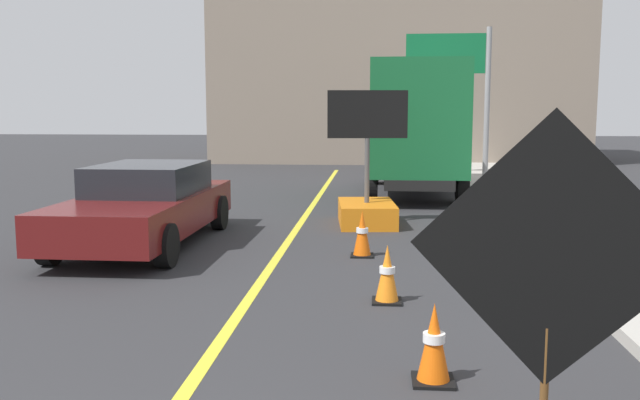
# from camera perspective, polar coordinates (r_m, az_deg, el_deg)

# --- Properties ---
(lane_center_stripe) EXTENTS (0.14, 36.00, 0.01)m
(lane_center_stripe) POSITION_cam_1_polar(r_m,az_deg,el_deg) (8.84, -5.63, -7.72)
(lane_center_stripe) COLOR yellow
(lane_center_stripe) RESTS_ON ground
(roadwork_sign) EXTENTS (1.59, 0.41, 2.33)m
(roadwork_sign) POSITION_cam_1_polar(r_m,az_deg,el_deg) (4.22, 18.51, -4.53)
(roadwork_sign) COLOR #593819
(roadwork_sign) RESTS_ON ground
(arrow_board_trailer) EXTENTS (1.60, 1.89, 2.70)m
(arrow_board_trailer) POSITION_cam_1_polar(r_m,az_deg,el_deg) (13.97, 3.89, -0.08)
(arrow_board_trailer) COLOR orange
(arrow_board_trailer) RESTS_ON ground
(box_truck) EXTENTS (2.54, 6.81, 3.51)m
(box_truck) POSITION_cam_1_polar(r_m,az_deg,el_deg) (19.01, 7.83, 6.10)
(box_truck) COLOR black
(box_truck) RESTS_ON ground
(pickup_car) EXTENTS (2.05, 5.01, 1.38)m
(pickup_car) POSITION_cam_1_polar(r_m,az_deg,el_deg) (12.24, -14.22, -0.35)
(pickup_car) COLOR #591414
(pickup_car) RESTS_ON ground
(highway_guide_sign) EXTENTS (2.79, 0.18, 5.00)m
(highway_guide_sign) POSITION_cam_1_polar(r_m,az_deg,el_deg) (23.61, 11.82, 10.03)
(highway_guide_sign) COLOR gray
(highway_guide_sign) RESTS_ON ground
(far_building_block) EXTENTS (16.08, 8.16, 8.55)m
(far_building_block) POSITION_cam_1_polar(r_m,az_deg,el_deg) (33.02, 6.25, 10.86)
(far_building_block) COLOR gray
(far_building_block) RESTS_ON ground
(traffic_cone_near_sign) EXTENTS (0.36, 0.36, 0.70)m
(traffic_cone_near_sign) POSITION_cam_1_polar(r_m,az_deg,el_deg) (6.06, 9.41, -11.65)
(traffic_cone_near_sign) COLOR black
(traffic_cone_near_sign) RESTS_ON ground
(traffic_cone_mid_lane) EXTENTS (0.36, 0.36, 0.71)m
(traffic_cone_mid_lane) POSITION_cam_1_polar(r_m,az_deg,el_deg) (8.39, 5.58, -6.13)
(traffic_cone_mid_lane) COLOR black
(traffic_cone_mid_lane) RESTS_ON ground
(traffic_cone_far_lane) EXTENTS (0.36, 0.36, 0.74)m
(traffic_cone_far_lane) POSITION_cam_1_polar(r_m,az_deg,el_deg) (10.94, 3.51, -2.81)
(traffic_cone_far_lane) COLOR black
(traffic_cone_far_lane) RESTS_ON ground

